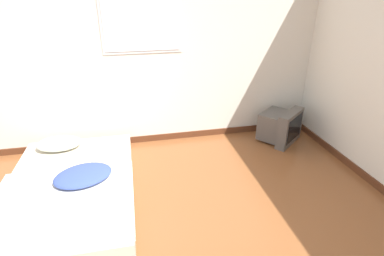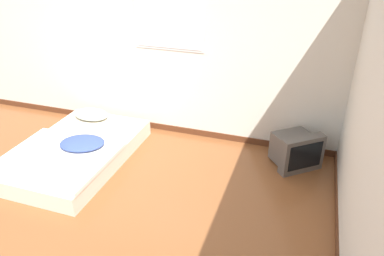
% 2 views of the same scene
% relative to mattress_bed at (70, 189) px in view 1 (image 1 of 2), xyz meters
% --- Properties ---
extents(wall_back, '(7.92, 0.08, 2.60)m').
position_rel_mattress_bed_xyz_m(wall_back, '(0.52, 1.20, 1.15)').
color(wall_back, silver).
rests_on(wall_back, ground_plane).
extents(mattress_bed, '(1.29, 1.96, 0.37)m').
position_rel_mattress_bed_xyz_m(mattress_bed, '(0.00, 0.00, 0.00)').
color(mattress_bed, beige).
rests_on(mattress_bed, ground_plane).
extents(crt_tv, '(0.69, 0.68, 0.47)m').
position_rel_mattress_bed_xyz_m(crt_tv, '(2.74, 0.80, 0.08)').
color(crt_tv, '#56514C').
rests_on(crt_tv, ground_plane).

